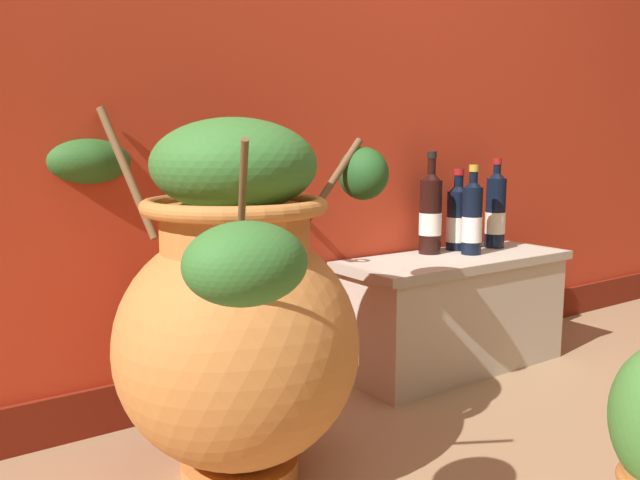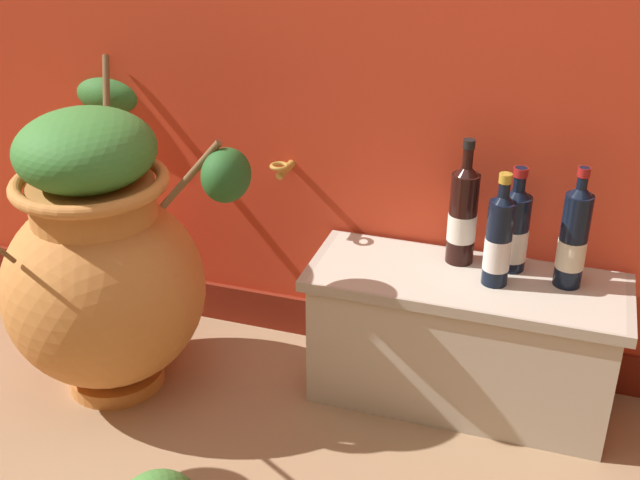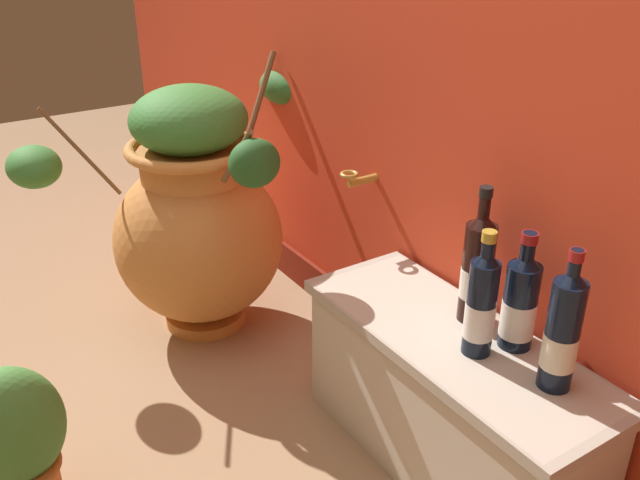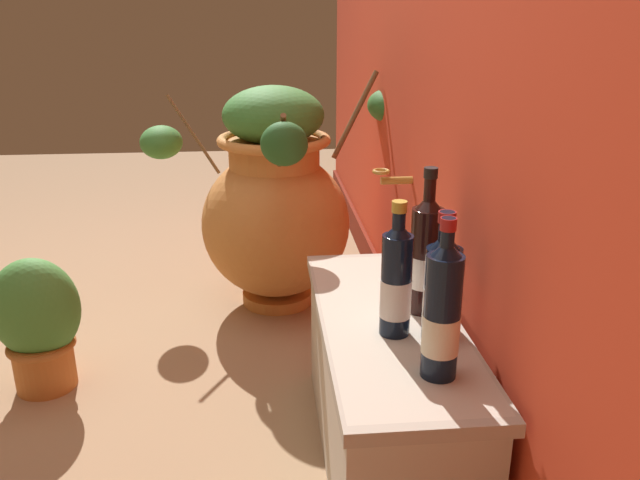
% 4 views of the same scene
% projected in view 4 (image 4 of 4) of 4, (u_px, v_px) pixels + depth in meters
% --- Properties ---
extents(ground_plane, '(7.00, 7.00, 0.00)m').
position_uv_depth(ground_plane, '(64.00, 385.00, 1.97)').
color(ground_plane, '#9E7A56').
extents(terracotta_urn, '(0.76, 1.06, 0.88)m').
position_uv_depth(terracotta_urn, '(276.00, 202.00, 2.41)').
color(terracotta_urn, '#CC7F3D').
rests_on(terracotta_urn, ground_plane).
extents(stone_ledge, '(0.86, 0.33, 0.40)m').
position_uv_depth(stone_ledge, '(386.00, 385.00, 1.58)').
color(stone_ledge, beige).
rests_on(stone_ledge, ground_plane).
extents(wine_bottle_left, '(0.08, 0.08, 0.36)m').
position_uv_depth(wine_bottle_left, '(426.00, 254.00, 1.51)').
color(wine_bottle_left, black).
rests_on(wine_bottle_left, stone_ledge).
extents(wine_bottle_middle, '(0.07, 0.07, 0.33)m').
position_uv_depth(wine_bottle_middle, '(442.00, 311.00, 1.24)').
color(wine_bottle_middle, black).
rests_on(wine_bottle_middle, stone_ledge).
extents(wine_bottle_right, '(0.07, 0.07, 0.31)m').
position_uv_depth(wine_bottle_right, '(396.00, 280.00, 1.41)').
color(wine_bottle_right, black).
rests_on(wine_bottle_right, stone_ledge).
extents(wine_bottle_back, '(0.08, 0.08, 0.30)m').
position_uv_depth(wine_bottle_back, '(442.00, 288.00, 1.39)').
color(wine_bottle_back, black).
rests_on(wine_bottle_back, stone_ledge).
extents(potted_shrub, '(0.20, 0.26, 0.42)m').
position_uv_depth(potted_shrub, '(38.00, 322.00, 1.90)').
color(potted_shrub, '#C17033').
rests_on(potted_shrub, ground_plane).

